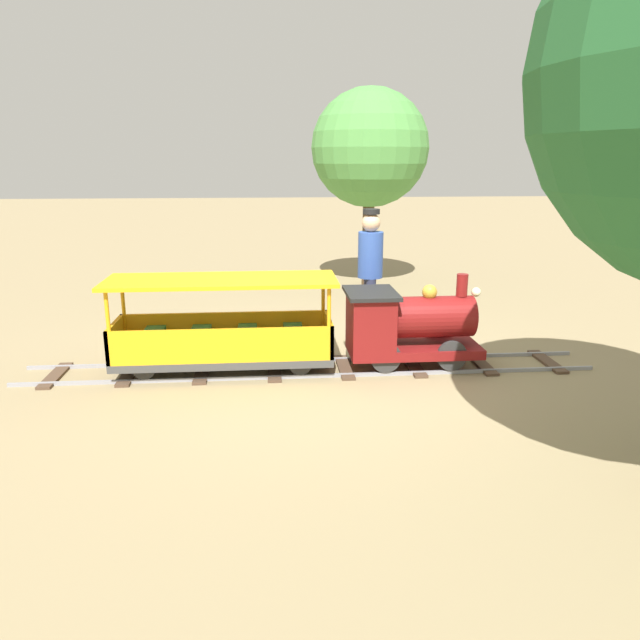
# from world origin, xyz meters

# --- Properties ---
(ground_plane) EXTENTS (60.00, 60.00, 0.00)m
(ground_plane) POSITION_xyz_m (0.00, 0.00, 0.00)
(ground_plane) COLOR #8C7A56
(track) EXTENTS (0.75, 6.05, 0.04)m
(track) POSITION_xyz_m (0.00, -0.16, 0.02)
(track) COLOR gray
(track) RESTS_ON ground_plane
(locomotive) EXTENTS (0.71, 1.45, 0.98)m
(locomotive) POSITION_xyz_m (0.00, 0.87, 0.48)
(locomotive) COLOR maroon
(locomotive) RESTS_ON ground_plane
(passenger_car) EXTENTS (0.81, 2.35, 0.97)m
(passenger_car) POSITION_xyz_m (0.00, -1.06, 0.42)
(passenger_car) COLOR #3F3F3F
(passenger_car) RESTS_ON ground_plane
(conductor_person) EXTENTS (0.30, 0.30, 1.62)m
(conductor_person) POSITION_xyz_m (-1.02, 0.65, 0.96)
(conductor_person) COLOR #282D47
(conductor_person) RESTS_ON ground_plane
(oak_tree_near) EXTENTS (2.00, 2.00, 3.38)m
(oak_tree_near) POSITION_xyz_m (-4.48, 1.19, 2.36)
(oak_tree_near) COLOR #4C3823
(oak_tree_near) RESTS_ON ground_plane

